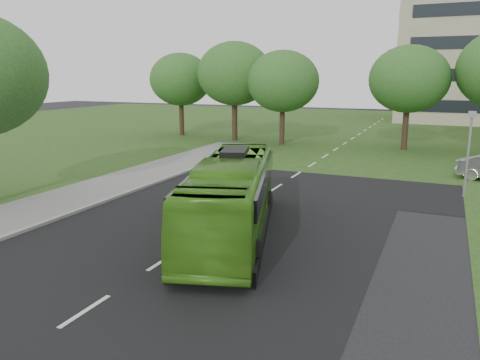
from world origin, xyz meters
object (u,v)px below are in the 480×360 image
Objects in this scene: tree_park_f at (181,80)px; bus at (231,197)px; camera_pole at (469,142)px; tree_park_c at (409,79)px; tree_park_a at (235,74)px; tree_park_b at (283,81)px.

tree_park_f is 33.81m from bus.
camera_pole is at bearing 32.84° from bus.
camera_pole is at bearing -74.46° from tree_park_c.
tree_park_f is (-7.11, 1.59, -0.59)m from tree_park_a.
tree_park_f is 0.77× the size of bus.
tree_park_b is at bearing 113.60° from camera_pole.
tree_park_c is 1.02× the size of tree_park_f.
tree_park_a reaches higher than tree_park_c.
tree_park_a is at bearing 97.13° from bus.
tree_park_c reaches higher than bus.
tree_park_a is 2.11× the size of camera_pole.
camera_pole is (27.81, -17.09, -3.02)m from tree_park_f.
bus is (-4.54, -26.70, -4.53)m from tree_park_c.
bus is 2.47× the size of camera_pole.
tree_park_a reaches higher than bus.
tree_park_c reaches higher than camera_pole.
tree_park_c is (10.91, 1.47, 0.22)m from tree_park_b.
tree_park_b is (5.33, -0.92, -0.70)m from tree_park_a.
tree_park_b is 21.39m from camera_pole.
bus is at bearing -75.83° from tree_park_b.
tree_park_c is 16.95m from camera_pole.
tree_park_f is at bearing 107.18° from bus.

